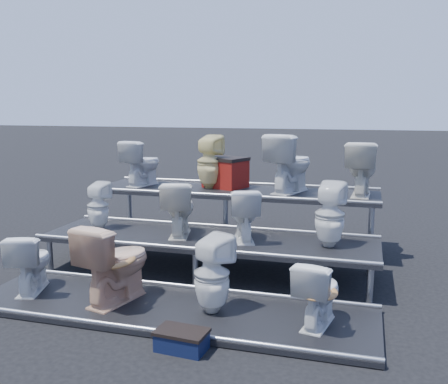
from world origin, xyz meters
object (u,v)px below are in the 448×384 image
(toilet_11, at_px, (361,169))
(toilet_8, at_px, (142,163))
(red_crate, at_px, (225,174))
(toilet_0, at_px, (31,262))
(toilet_9, at_px, (209,162))
(toilet_10, at_px, (290,163))
(toilet_5, at_px, (179,208))
(toilet_1, at_px, (116,262))
(toilet_6, at_px, (244,214))
(toilet_2, at_px, (212,274))
(toilet_4, at_px, (98,206))
(step_stool, at_px, (182,342))
(toilet_3, at_px, (318,292))
(toilet_7, at_px, (330,215))

(toilet_11, bearing_deg, toilet_8, 2.90)
(toilet_11, distance_m, red_crate, 2.01)
(toilet_0, distance_m, toilet_11, 4.41)
(toilet_9, height_order, toilet_10, toilet_10)
(toilet_5, bearing_deg, toilet_1, 67.30)
(toilet_0, relative_size, toilet_6, 1.02)
(toilet_2, height_order, toilet_4, toilet_4)
(toilet_4, xyz_separation_m, toilet_5, (1.15, 0.00, 0.03))
(toilet_0, relative_size, toilet_5, 0.94)
(toilet_1, relative_size, toilet_9, 1.06)
(toilet_1, distance_m, toilet_8, 2.85)
(step_stool, bearing_deg, toilet_5, 116.35)
(red_crate, bearing_deg, toilet_8, -151.61)
(toilet_4, bearing_deg, toilet_0, 88.09)
(toilet_2, relative_size, toilet_5, 1.12)
(toilet_8, bearing_deg, toilet_3, 151.89)
(toilet_9, xyz_separation_m, toilet_11, (2.21, 0.00, -0.02))
(toilet_5, xyz_separation_m, toilet_11, (2.20, 1.30, 0.43))
(toilet_3, height_order, step_stool, toilet_3)
(toilet_1, relative_size, toilet_7, 1.11)
(toilet_8, relative_size, step_stool, 1.65)
(toilet_1, relative_size, toilet_11, 1.13)
(toilet_9, height_order, red_crate, toilet_9)
(toilet_11, bearing_deg, toilet_6, 46.86)
(toilet_4, xyz_separation_m, toilet_7, (3.03, 0.00, 0.07))
(toilet_4, bearing_deg, toilet_3, 159.55)
(toilet_9, bearing_deg, red_crate, -131.25)
(toilet_2, xyz_separation_m, toilet_3, (1.04, 0.00, -0.07))
(toilet_11, bearing_deg, red_crate, -1.71)
(toilet_3, distance_m, toilet_4, 3.33)
(toilet_5, bearing_deg, toilet_7, 166.41)
(toilet_9, bearing_deg, toilet_0, 75.31)
(toilet_0, distance_m, toilet_6, 2.51)
(toilet_0, bearing_deg, toilet_5, -151.36)
(toilet_8, relative_size, toilet_11, 0.93)
(toilet_0, relative_size, toilet_8, 0.94)
(toilet_3, height_order, red_crate, red_crate)
(toilet_5, bearing_deg, toilet_2, 109.56)
(toilet_3, xyz_separation_m, red_crate, (-1.69, 2.76, 0.69))
(toilet_1, distance_m, toilet_9, 2.72)
(toilet_4, height_order, step_stool, toilet_4)
(toilet_1, bearing_deg, toilet_2, -166.31)
(toilet_0, relative_size, toilet_9, 0.83)
(toilet_8, bearing_deg, toilet_9, -167.21)
(toilet_0, distance_m, toilet_4, 1.36)
(toilet_8, bearing_deg, toilet_5, 143.36)
(toilet_7, xyz_separation_m, toilet_9, (-1.89, 1.30, 0.42))
(red_crate, height_order, step_stool, red_crate)
(toilet_2, distance_m, toilet_5, 1.59)
(toilet_2, bearing_deg, toilet_7, -103.78)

